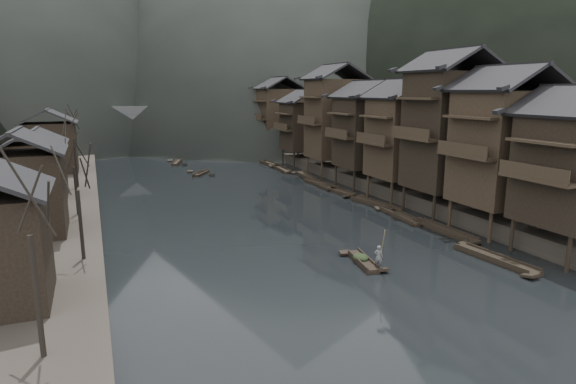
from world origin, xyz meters
TOP-DOWN VIEW (x-y plane):
  - water at (0.00, 0.00)m, footprint 300.00×300.00m
  - right_bank at (35.00, 40.00)m, footprint 40.00×200.00m
  - stilt_houses at (17.28, 19.22)m, footprint 9.00×67.60m
  - left_houses at (-20.50, 20.12)m, footprint 8.10×53.20m
  - bare_trees at (-17.00, 18.29)m, footprint 3.92×62.32m
  - moored_sampans at (11.99, 26.36)m, footprint 3.14×74.34m
  - midriver_boats at (0.52, 50.57)m, footprint 8.51×29.82m
  - stone_bridge at (-0.00, 72.00)m, footprint 40.00×6.00m
  - hero_sampan at (2.14, -3.75)m, footprint 1.68×4.69m
  - cargo_heap at (2.11, -3.54)m, footprint 1.02×1.33m
  - boatman at (2.42, -5.34)m, footprint 0.71×0.67m
  - bamboo_pole at (2.62, -5.34)m, footprint 1.16×2.33m

SIDE VIEW (x-z plane):
  - water at x=0.00m, z-range 0.00..0.00m
  - midriver_boats at x=0.52m, z-range -0.02..0.43m
  - hero_sampan at x=2.14m, z-range -0.01..0.42m
  - moored_sampans at x=11.99m, z-range -0.03..0.44m
  - cargo_heap at x=2.11m, z-range 0.43..1.04m
  - right_bank at x=35.00m, z-range 0.00..1.80m
  - boatman at x=2.42m, z-range 0.43..2.06m
  - bamboo_pole at x=2.62m, z-range 2.06..6.01m
  - stone_bridge at x=0.00m, z-range 0.61..9.61m
  - left_houses at x=-20.50m, z-range 1.30..10.02m
  - bare_trees at x=-17.00m, z-range 2.85..10.69m
  - stilt_houses at x=17.28m, z-range 0.82..17.09m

